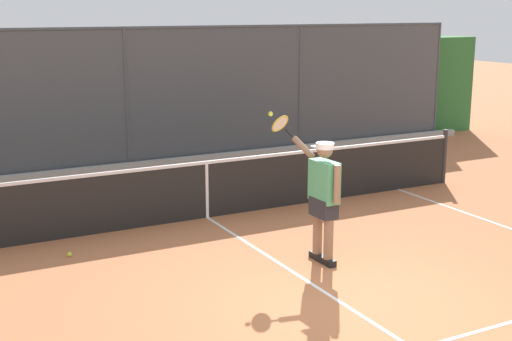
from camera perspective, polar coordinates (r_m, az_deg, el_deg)
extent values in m
plane|color=#B76B42|center=(8.32, 7.89, -11.18)|extent=(60.00, 60.00, 0.00)
cube|color=white|center=(9.51, 2.44, -7.86)|extent=(0.05, 5.22, 0.01)
cylinder|color=#474C51|center=(19.58, 14.45, 7.12)|extent=(0.07, 0.07, 3.02)
cylinder|color=#474C51|center=(17.02, 3.55, 6.67)|extent=(0.07, 0.07, 3.02)
cylinder|color=#474C51|center=(15.25, -10.46, 5.74)|extent=(0.07, 0.07, 3.02)
cylinder|color=#474C51|center=(15.14, -10.69, 11.25)|extent=(17.17, 0.05, 0.05)
cube|color=#474C51|center=(15.25, -10.46, 5.74)|extent=(17.17, 0.02, 3.02)
cube|color=#2D6B33|center=(15.90, -11.13, 5.26)|extent=(20.17, 0.90, 2.61)
cube|color=#ADADA8|center=(15.33, -10.03, 0.35)|extent=(18.17, 0.18, 0.15)
cylinder|color=#2D2D2D|center=(14.35, 15.01, 1.11)|extent=(0.09, 0.09, 1.07)
cube|color=black|center=(11.60, -4.02, -1.67)|extent=(10.15, 0.02, 0.91)
cube|color=white|center=(11.48, -4.06, 0.65)|extent=(10.15, 0.04, 0.05)
cube|color=white|center=(11.60, -4.02, -1.67)|extent=(0.05, 0.04, 0.91)
cube|color=black|center=(9.64, 5.85, -7.37)|extent=(0.12, 0.26, 0.09)
cylinder|color=#8C664C|center=(9.49, 5.91, -4.93)|extent=(0.13, 0.13, 0.77)
cube|color=black|center=(9.84, 4.97, -6.91)|extent=(0.12, 0.26, 0.09)
cylinder|color=#8C664C|center=(9.70, 5.02, -4.52)|extent=(0.13, 0.13, 0.77)
cube|color=#28282D|center=(9.51, 5.50, -2.98)|extent=(0.23, 0.41, 0.26)
cube|color=#4C9E6B|center=(9.42, 5.54, -0.88)|extent=(0.22, 0.48, 0.56)
cylinder|color=#8C664C|center=(9.18, 6.58, -1.13)|extent=(0.08, 0.08, 0.51)
cylinder|color=#8C664C|center=(9.67, 3.85, 1.88)|extent=(0.20, 0.39, 0.29)
sphere|color=#8C664C|center=(9.32, 5.60, 1.66)|extent=(0.21, 0.21, 0.21)
cylinder|color=white|center=(9.31, 5.61, 2.01)|extent=(0.25, 0.25, 0.08)
cube|color=white|center=(9.41, 5.20, 1.94)|extent=(0.19, 0.20, 0.02)
cylinder|color=black|center=(9.79, 2.78, 2.98)|extent=(0.08, 0.17, 0.13)
torus|color=gold|center=(9.89, 1.96, 3.82)|extent=(0.34, 0.27, 0.26)
cylinder|color=silver|center=(9.89, 1.96, 3.82)|extent=(0.28, 0.21, 0.21)
sphere|color=#CCDB33|center=(9.99, 1.19, 4.61)|extent=(0.07, 0.07, 0.07)
sphere|color=#C1D138|center=(10.23, -14.89, -6.59)|extent=(0.07, 0.07, 0.07)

